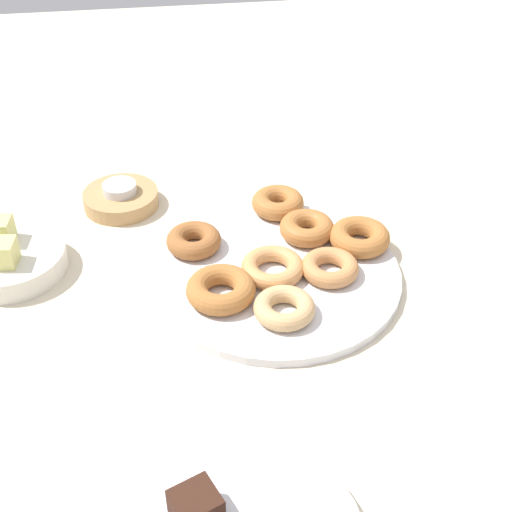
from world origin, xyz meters
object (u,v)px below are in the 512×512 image
Objects in this scene: tealight at (120,188)px; fruit_bowl at (10,261)px; donut_plate at (277,275)px; donut_4 at (278,203)px; donut_2 at (330,267)px; donut_6 at (284,308)px; donut_7 at (307,228)px; donut_0 at (194,240)px; melon_chunk_left at (3,253)px; donut_5 at (360,237)px; donut_3 at (221,289)px; brownie_far at (196,507)px; donut_1 at (272,268)px; candle_holder at (121,199)px.

tealight reaches higher than fruit_bowl.
donut_plate is 0.15m from donut_4.
donut_2 is 0.11m from donut_6.
donut_plate is 4.26× the size of donut_4.
fruit_bowl is (-0.00, 0.43, -0.01)m from donut_7.
donut_plate is 4.31× the size of donut_6.
donut_7 reaches higher than tealight.
donut_4 reaches higher than tealight.
donut_7 is (0.01, -0.17, 0.00)m from donut_0.
donut_5 is at bearing -90.62° from melon_chunk_left.
donut_6 is (-0.24, 0.03, -0.00)m from donut_4.
fruit_bowl is at bearing 89.10° from donut_0.
donut_5 is (0.06, -0.06, 0.00)m from donut_2.
donut_4 is 1.01× the size of donut_6.
donut_plate is 0.31m from tealight.
donut_7 is at bearing -157.19° from donut_4.
donut_3 is 0.31m from fruit_bowl.
fruit_bowl is at bearing 67.33° from donut_3.
donut_2 is at bearing -98.39° from melon_chunk_left.
brownie_far reaches higher than donut_6.
donut_4 is at bearing -18.18° from brownie_far.
donut_3 reaches higher than donut_0.
donut_0 is at bearing 12.92° from donut_3.
melon_chunk_left is at bearing 89.38° from donut_5.
donut_3 is 1.05× the size of donut_5.
brownie_far is 0.59m from tealight.
fruit_bowl is (0.03, 0.50, -0.01)m from donut_5.
donut_6 is 0.39m from melon_chunk_left.
donut_1 is at bearing -20.51° from brownie_far.
donut_7 is 0.31m from tealight.
candle_holder is 0.24m from melon_chunk_left.
donut_3 is at bearing 59.15° from donut_6.
donut_3 reaches higher than tealight.
tealight is at bearing 34.03° from donut_6.
donut_7 reaches higher than donut_6.
donut_0 is 0.17m from donut_7.
candle_holder is (0.31, 0.21, -0.01)m from donut_6.
tealight is (0.24, 0.29, 0.01)m from donut_2.
brownie_far reaches higher than donut_5.
donut_5 reaches higher than donut_2.
brownie_far is at bearing 155.66° from donut_7.
donut_6 is at bearing -110.81° from melon_chunk_left.
donut_0 is 0.86× the size of donut_3.
donut_7 is (0.08, -0.07, 0.00)m from donut_1.
donut_1 is at bearing 141.49° from donut_7.
donut_0 is at bearing 53.17° from donut_1.
donut_5 is at bearing -136.43° from donut_4.
candle_holder is at bearing 73.86° from donut_4.
donut_4 is 0.52× the size of fruit_bowl.
donut_5 is 2.05× the size of brownie_far.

